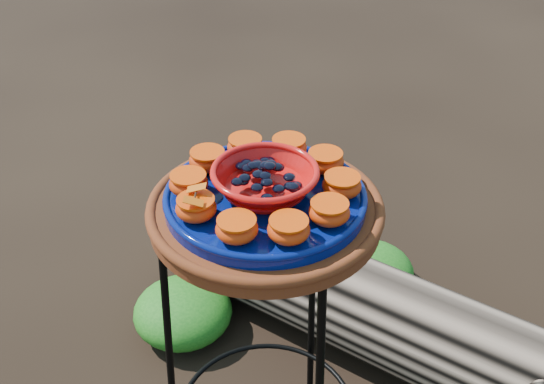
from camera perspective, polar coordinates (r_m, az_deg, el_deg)
The scene contains 19 objects.
plant_stand at distance 1.49m, azimuth -0.49°, elevation -13.16°, with size 0.44×0.44×0.70m, color black, non-canonical shape.
terracotta_saucer at distance 1.24m, azimuth -0.57°, elevation -1.70°, with size 0.42×0.42×0.03m, color #592217.
cobalt_plate at distance 1.22m, azimuth -0.58°, elevation -0.60°, with size 0.36×0.36×0.02m, color #061340.
red_bowl at distance 1.20m, azimuth -0.59°, elevation 0.84°, with size 0.18×0.18×0.05m, color red, non-canonical shape.
glass_gems at distance 1.18m, azimuth -0.60°, elevation 2.34°, with size 0.14×0.14×0.02m, color black, non-canonical shape.
orange_half_0 at distance 1.16m, azimuth -6.37°, elevation -1.36°, with size 0.07×0.07×0.04m, color red.
orange_half_1 at distance 1.10m, azimuth -2.96°, elevation -3.11°, with size 0.07×0.07×0.04m, color red.
orange_half_2 at distance 1.10m, azimuth 1.41°, elevation -3.17°, with size 0.07×0.07×0.04m, color red.
orange_half_3 at distance 1.14m, azimuth 4.82°, elevation -1.69°, with size 0.07×0.07×0.04m, color red.
orange_half_4 at distance 1.21m, azimuth 5.86°, elevation 0.54°, with size 0.07×0.07×0.04m, color red.
orange_half_5 at distance 1.28m, azimuth 4.47°, elevation 2.56°, with size 0.07×0.07×0.04m, color red.
orange_half_6 at distance 1.32m, azimuth 1.41°, elevation 3.75°, with size 0.07×0.07×0.04m, color red.
orange_half_7 at distance 1.32m, azimuth -2.25°, elevation 3.78°, with size 0.07×0.07×0.04m, color red.
orange_half_8 at distance 1.28m, azimuth -5.40°, elevation 2.67°, with size 0.07×0.07×0.04m, color red.
orange_half_9 at distance 1.22m, azimuth -6.99°, elevation 0.69°, with size 0.07×0.07×0.04m, color red.
butterfly at distance 1.14m, azimuth -6.45°, elevation -0.32°, with size 0.07×0.05×0.01m, color #C64F08, non-canonical shape.
driftwood_log at distance 1.89m, azimuth 9.53°, elevation -10.29°, with size 1.42×0.37×0.27m, color black, non-canonical shape.
foliage_left at distance 1.99m, azimuth -7.48°, elevation -9.78°, with size 0.28×0.28×0.14m, color #134F10.
foliage_back at distance 2.12m, azimuth 8.15°, elevation -6.47°, with size 0.27×0.27×0.14m, color #134F10.
Camera 1 is at (0.52, -0.85, 1.45)m, focal length 45.00 mm.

